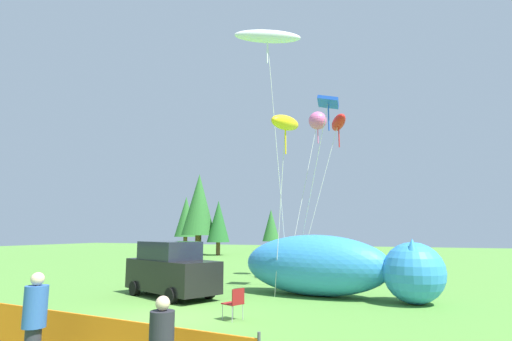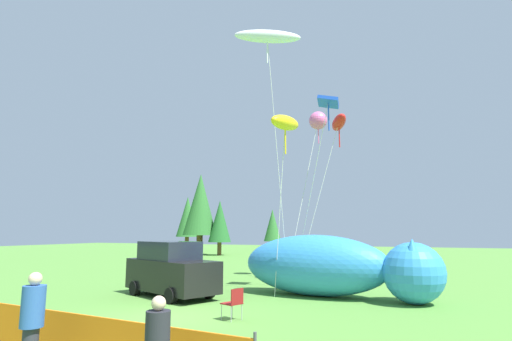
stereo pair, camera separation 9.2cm
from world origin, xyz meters
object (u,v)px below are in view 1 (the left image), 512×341
inflatable_cat (332,268)px  kite_red_lizard (338,123)px  kite_blue_box (328,106)px  spectator_in_yellow_shirt (34,320)px  folding_chair (235,301)px  kite_white_ghost (267,37)px  parked_car (171,270)px  kite_pink_octopus (318,121)px  kite_yellow_hero (285,123)px

inflatable_cat → kite_red_lizard: kite_red_lizard is taller
kite_blue_box → spectator_in_yellow_shirt: bearing=-104.1°
folding_chair → kite_blue_box: 9.85m
inflatable_cat → spectator_in_yellow_shirt: bearing=-98.6°
kite_white_ghost → parked_car: bearing=-140.7°
folding_chair → kite_pink_octopus: bearing=-68.8°
spectator_in_yellow_shirt → kite_pink_octopus: 17.70m
inflatable_cat → kite_blue_box: (-0.21, 1.03, 6.94)m
parked_car → folding_chair: size_ratio=5.12×
kite_white_ghost → spectator_in_yellow_shirt: bearing=-91.9°
kite_red_lizard → kite_blue_box: (0.08, -3.01, 0.01)m
parked_car → kite_yellow_hero: bearing=40.3°
kite_blue_box → inflatable_cat: bearing=-78.3°
kite_white_ghost → kite_yellow_hero: (1.23, -1.26, -4.58)m
kite_white_ghost → kite_yellow_hero: 4.91m
parked_car → spectator_in_yellow_shirt: (2.79, -8.39, -0.04)m
folding_chair → kite_white_ghost: size_ratio=0.08×
spectator_in_yellow_shirt → kite_yellow_hero: kite_yellow_hero is taller
folding_chair → kite_blue_box: kite_blue_box is taller
parked_car → kite_blue_box: (5.72, 3.30, 7.02)m
inflatable_cat → spectator_in_yellow_shirt: size_ratio=4.42×
kite_blue_box → kite_pink_octopus: bearing=108.8°
kite_pink_octopus → spectator_in_yellow_shirt: bearing=-95.4°
inflatable_cat → kite_yellow_hero: size_ratio=1.09×
parked_car → inflatable_cat: inflatable_cat is taller
spectator_in_yellow_shirt → kite_white_ghost: size_ratio=0.15×
kite_red_lizard → inflatable_cat: bearing=-85.9°
kite_red_lizard → kite_white_ghost: bearing=-123.8°
inflatable_cat → kite_blue_box: kite_blue_box is taller
kite_white_ghost → kite_yellow_hero: bearing=-45.6°
inflatable_cat → kite_red_lizard: size_ratio=0.94×
kite_white_ghost → kite_blue_box: 4.34m
spectator_in_yellow_shirt → kite_blue_box: bearing=75.9°
folding_chair → kite_pink_octopus: size_ratio=0.10×
spectator_in_yellow_shirt → kite_red_lizard: 16.56m
kite_red_lizard → spectator_in_yellow_shirt: bearing=-101.0°
inflatable_cat → spectator_in_yellow_shirt: (-3.15, -10.66, -0.12)m
inflatable_cat → kite_blue_box: bearing=109.5°
kite_pink_octopus → inflatable_cat: bearing=-72.5°
inflatable_cat → kite_yellow_hero: (-1.56, -0.95, 5.78)m
folding_chair → kite_blue_box: size_ratio=0.11×
inflatable_cat → kite_pink_octopus: size_ratio=0.87×
folding_chair → kite_yellow_hero: (0.25, 4.20, 6.35)m
parked_car → kite_blue_box: kite_blue_box is taller
inflatable_cat → kite_white_ghost: 10.73m
kite_red_lizard → kite_pink_octopus: 1.90m
parked_car → spectator_in_yellow_shirt: bearing=-48.1°
folding_chair → kite_red_lizard: 11.96m
kite_pink_octopus → kite_blue_box: (1.44, -4.21, -0.57)m
spectator_in_yellow_shirt → parked_car: bearing=108.4°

